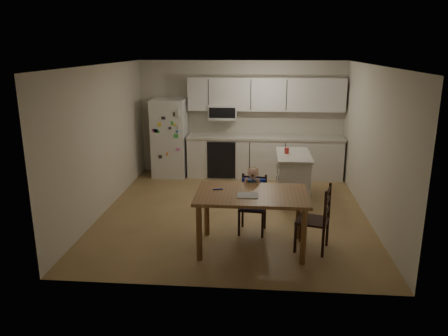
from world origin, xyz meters
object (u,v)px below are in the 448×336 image
chair_booster (253,193)px  chair_side (320,215)px  kitchen_island (293,176)px  dining_table (252,201)px  red_cup (287,151)px  refrigerator (170,138)px

chair_booster → chair_side: 1.11m
kitchen_island → chair_booster: chair_booster is taller
chair_booster → dining_table: bearing=-84.2°
kitchen_island → red_cup: bearing=164.5°
red_cup → chair_side: 2.27m
dining_table → refrigerator: bearing=117.9°
red_cup → dining_table: size_ratio=0.07×
refrigerator → red_cup: size_ratio=15.96×
refrigerator → red_cup: bearing=-28.1°
kitchen_island → chair_side: 2.19m
chair_booster → red_cup: bearing=76.4°
red_cup → dining_table: bearing=-104.8°
dining_table → chair_booster: size_ratio=1.49×
kitchen_island → dining_table: (-0.72, -2.20, 0.28)m
refrigerator → dining_table: (1.89, -3.56, -0.13)m
kitchen_island → dining_table: bearing=-108.1°
kitchen_island → chair_side: size_ratio=1.24×
dining_table → chair_booster: 0.62m
kitchen_island → chair_booster: (-0.71, -1.59, 0.19)m
chair_booster → chair_side: (0.94, -0.59, -0.09)m
kitchen_island → red_cup: 0.50m
dining_table → chair_side: 0.96m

